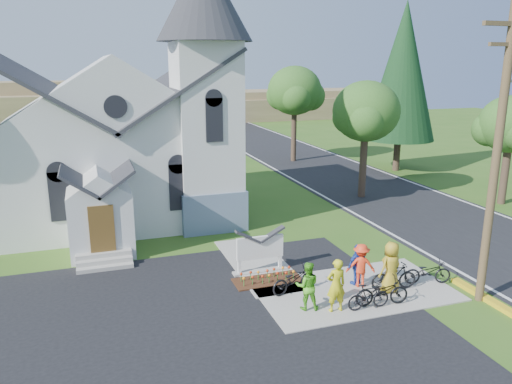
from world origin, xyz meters
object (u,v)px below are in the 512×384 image
object	(u,v)px
cyclist_0	(336,285)
cyclist_1	(307,286)
cyclist_3	(361,265)
bike_1	(369,296)
utility_pole	(499,147)
bike_2	(382,292)
cyclist_2	(357,264)
bike_3	(394,276)
church_sign	(260,248)
cyclist_4	(391,267)
bike_0	(294,280)
bike_4	(428,272)

from	to	relation	value
cyclist_0	cyclist_1	bearing A→B (deg)	-25.69
cyclist_1	cyclist_3	world-z (taller)	cyclist_1
bike_1	cyclist_3	distance (m)	1.82
utility_pole	bike_1	world-z (taller)	utility_pole
cyclist_0	bike_1	xyz separation A→B (m)	(1.10, -0.25, -0.46)
utility_pole	cyclist_3	size ratio (longest dim) A/B	6.11
bike_2	cyclist_3	world-z (taller)	cyclist_3
bike_1	cyclist_2	distance (m)	1.98
cyclist_2	bike_3	size ratio (longest dim) A/B	0.93
church_sign	cyclist_1	distance (m)	3.47
cyclist_0	cyclist_3	distance (m)	2.24
cyclist_1	cyclist_4	bearing A→B (deg)	-158.46
cyclist_1	bike_2	xyz separation A→B (m)	(2.51, -0.57, -0.34)
bike_1	bike_2	xyz separation A→B (m)	(0.57, 0.11, 0.04)
bike_0	cyclist_4	bearing A→B (deg)	-121.26
cyclist_0	bike_4	xyz separation A→B (m)	(4.23, 0.79, -0.46)
bike_0	bike_2	bearing A→B (deg)	-141.00
cyclist_4	cyclist_3	bearing A→B (deg)	-55.73
cyclist_2	bike_3	xyz separation A→B (m)	(1.04, -0.83, -0.27)
cyclist_2	bike_4	xyz separation A→B (m)	(2.51, -0.81, -0.32)
bike_1	bike_3	world-z (taller)	bike_3
cyclist_0	cyclist_1	xyz separation A→B (m)	(-0.84, 0.44, -0.09)
utility_pole	cyclist_3	world-z (taller)	utility_pole
bike_1	bike_2	size ratio (longest dim) A/B	0.81
cyclist_2	cyclist_4	size ratio (longest dim) A/B	0.83
cyclist_4	bike_1	bearing A→B (deg)	20.22
bike_1	utility_pole	bearing A→B (deg)	-96.41
bike_0	cyclist_2	size ratio (longest dim) A/B	1.17
cyclist_0	bike_4	distance (m)	4.33
cyclist_3	cyclist_4	size ratio (longest dim) A/B	0.87
bike_4	bike_0	bearing A→B (deg)	94.26
church_sign	bike_3	bearing A→B (deg)	-37.31
cyclist_0	cyclist_2	bearing A→B (deg)	-135.24
utility_pole	cyclist_0	bearing A→B (deg)	171.03
church_sign	bike_0	xyz separation A→B (m)	(0.54, -2.14, -0.50)
bike_1	cyclist_1	bearing A→B (deg)	71.92
church_sign	bike_1	distance (m)	4.80
church_sign	utility_pole	distance (m)	9.18
cyclist_0	cyclist_2	size ratio (longest dim) A/B	1.17
cyclist_1	bike_2	world-z (taller)	cyclist_1
bike_1	bike_2	bearing A→B (deg)	-77.15
cyclist_2	cyclist_3	world-z (taller)	cyclist_3
bike_2	cyclist_4	distance (m)	1.27
cyclist_2	cyclist_0	bearing A→B (deg)	26.49
cyclist_2	bike_4	size ratio (longest dim) A/B	0.89
bike_2	bike_3	bearing A→B (deg)	-41.66
bike_1	cyclist_2	size ratio (longest dim) A/B	0.97
cyclist_1	bike_1	xyz separation A→B (m)	(1.94, -0.69, -0.37)
cyclist_2	cyclist_3	distance (m)	0.20
cyclist_2	bike_2	distance (m)	1.76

